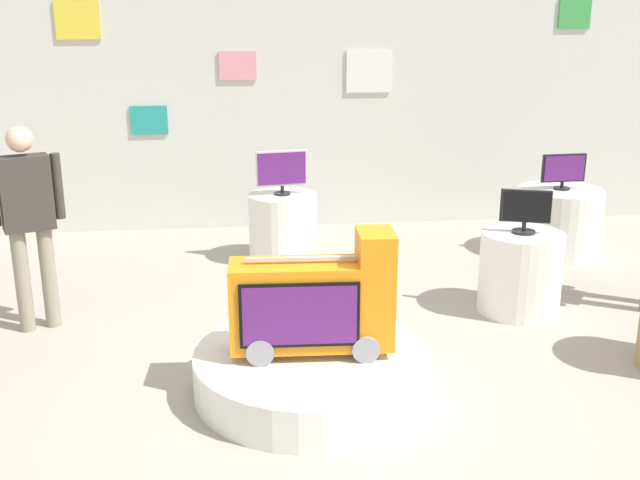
{
  "coord_description": "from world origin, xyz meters",
  "views": [
    {
      "loc": [
        -0.68,
        -4.35,
        2.47
      ],
      "look_at": [
        -0.07,
        1.15,
        0.78
      ],
      "focal_mm": 41.99,
      "sensor_mm": 36.0,
      "label": 1
    }
  ],
  "objects": [
    {
      "name": "display_pedestal_right_rear",
      "position": [
        2.67,
        2.93,
        0.35
      ],
      "size": [
        0.88,
        0.88,
        0.7
      ],
      "primitive_type": "cylinder",
      "color": "white",
      "rests_on": "ground"
    },
    {
      "name": "ground_plane",
      "position": [
        0.0,
        0.0,
        0.0
      ],
      "size": [
        30.0,
        30.0,
        0.0
      ],
      "primitive_type": "plane",
      "color": "#A8A091"
    },
    {
      "name": "shopper_browsing_rear",
      "position": [
        -2.32,
        1.5,
        0.96
      ],
      "size": [
        0.52,
        0.33,
        1.65
      ],
      "color": "gray",
      "rests_on": "ground"
    },
    {
      "name": "display_pedestal_left_rear",
      "position": [
        -0.24,
        3.02,
        0.35
      ],
      "size": [
        0.7,
        0.7,
        0.7
      ],
      "primitive_type": "cylinder",
      "color": "white",
      "rests_on": "ground"
    },
    {
      "name": "display_pedestal_center_rear",
      "position": [
        1.68,
        1.42,
        0.35
      ],
      "size": [
        0.69,
        0.69,
        0.7
      ],
      "primitive_type": "cylinder",
      "color": "white",
      "rests_on": "ground"
    },
    {
      "name": "back_wall_display",
      "position": [
        -0.0,
        4.37,
        1.57
      ],
      "size": [
        12.19,
        0.13,
        3.14
      ],
      "color": "silver",
      "rests_on": "ground"
    },
    {
      "name": "tv_on_left_rear",
      "position": [
        -0.24,
        3.01,
        0.96
      ],
      "size": [
        0.53,
        0.17,
        0.45
      ],
      "color": "black",
      "rests_on": "display_pedestal_left_rear"
    },
    {
      "name": "main_display_pedestal",
      "position": [
        -0.23,
        0.2,
        0.14
      ],
      "size": [
        1.59,
        1.59,
        0.29
      ],
      "primitive_type": "cylinder",
      "color": "white",
      "rests_on": "ground"
    },
    {
      "name": "tv_on_center_rear",
      "position": [
        1.68,
        1.42,
        0.9
      ],
      "size": [
        0.41,
        0.19,
        0.37
      ],
      "color": "black",
      "rests_on": "display_pedestal_center_rear"
    },
    {
      "name": "tv_on_right_rear",
      "position": [
        2.67,
        2.93,
        0.91
      ],
      "size": [
        0.47,
        0.17,
        0.37
      ],
      "color": "black",
      "rests_on": "display_pedestal_right_rear"
    },
    {
      "name": "novelty_firetruck_tv",
      "position": [
        -0.21,
        0.2,
        0.63
      ],
      "size": [
        1.08,
        0.43,
        0.83
      ],
      "color": "gray",
      "rests_on": "main_display_pedestal"
    }
  ]
}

